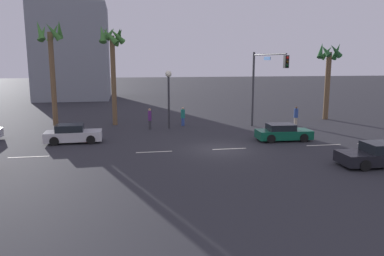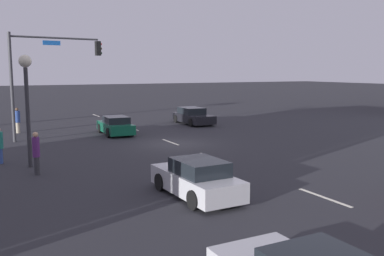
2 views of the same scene
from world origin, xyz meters
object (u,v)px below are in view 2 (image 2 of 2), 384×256
Objects in this scene: car_3 at (197,179)px; car_0 at (116,126)px; pedestrian_2 at (17,120)px; streetlamp at (26,87)px; car_4 at (193,116)px; traffic_signal at (44,68)px; pedestrian_1 at (36,152)px.

car_0 is at bearing -6.93° from car_3.
pedestrian_2 reaches higher than car_0.
streetlamp reaches higher than pedestrian_2.
car_4 is 2.62× the size of pedestrian_2.
traffic_signal is 3.73× the size of pedestrian_2.
traffic_signal is 10.38m from pedestrian_1.
car_4 is 13.37m from pedestrian_2.
car_0 is 6.03m from traffic_signal.
car_3 is at bearing 152.98° from car_4.
streetlamp is at bearing 127.45° from car_4.
car_0 is 7.88m from car_4.
pedestrian_1 is 1.02× the size of pedestrian_2.
car_4 is at bearing -94.47° from pedestrian_2.
car_0 is at bearing -89.96° from traffic_signal.
traffic_signal is (-2.73, 11.94, 3.92)m from car_4.
streetlamp is at bearing 2.48° from pedestrian_1.
car_4 is 12.87m from traffic_signal.
car_3 is at bearing -168.08° from pedestrian_2.
streetlamp reaches higher than car_0.
pedestrian_1 reaches higher than car_4.
pedestrian_1 is (-12.30, 13.79, 0.36)m from car_4.
car_3 is 20.40m from car_4.
car_4 is 18.48m from pedestrian_1.
streetlamp is 11.98m from pedestrian_2.
car_0 is 1.01× the size of car_3.
pedestrian_1 reaches higher than pedestrian_2.
car_0 is 0.81× the size of streetlamp.
car_0 is 11.52m from pedestrian_1.
streetlamp is 2.83× the size of pedestrian_2.
pedestrian_1 is at bearing 131.75° from car_4.
traffic_signal is at bearing -13.66° from streetlamp.
pedestrian_1 is (-9.58, 6.40, 0.39)m from car_0.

